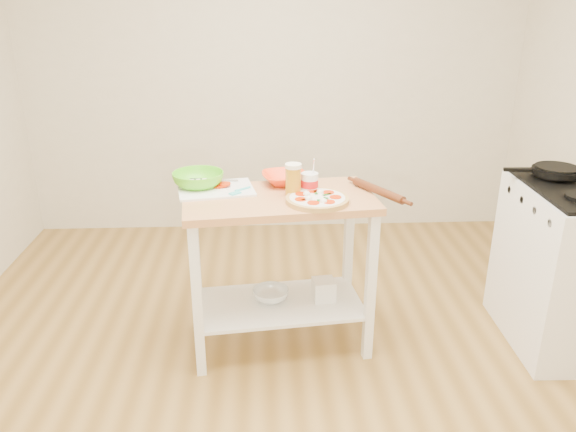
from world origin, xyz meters
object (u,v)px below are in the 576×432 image
at_px(knife, 207,180).
at_px(orange_bowl, 285,178).
at_px(skillet, 555,171).
at_px(shelf_bin, 324,290).
at_px(green_bowl, 198,180).
at_px(yogurt_tub, 310,183).
at_px(pizza, 317,199).
at_px(rolling_pin, 378,191).
at_px(cutting_board, 215,189).
at_px(spatula, 239,191).
at_px(beer_pint, 293,180).
at_px(shelf_glass_bowl, 271,295).
at_px(prep_island, 279,241).

bearing_deg(knife, orange_bowl, 2.05).
relative_size(skillet, shelf_bin, 3.45).
distance_m(green_bowl, shelf_bin, 0.94).
height_order(green_bowl, yogurt_tub, yogurt_tub).
height_order(pizza, orange_bowl, orange_bowl).
relative_size(yogurt_tub, rolling_pin, 0.52).
xyz_separation_m(cutting_board, rolling_pin, (0.87, -0.12, 0.01)).
bearing_deg(pizza, knife, 150.18).
height_order(spatula, orange_bowl, orange_bowl).
bearing_deg(skillet, orange_bowl, -173.99).
relative_size(beer_pint, shelf_glass_bowl, 0.83).
relative_size(rolling_pin, shelf_bin, 3.14).
bearing_deg(pizza, yogurt_tub, 100.71).
bearing_deg(rolling_pin, green_bowl, 170.25).
bearing_deg(yogurt_tub, shelf_bin, -10.94).
height_order(orange_bowl, shelf_bin, orange_bowl).
xyz_separation_m(green_bowl, shelf_glass_bowl, (0.39, -0.13, -0.65)).
bearing_deg(knife, skillet, 2.27).
bearing_deg(prep_island, skillet, 5.05).
distance_m(skillet, orange_bowl, 1.51).
xyz_separation_m(orange_bowl, rolling_pin, (0.49, -0.22, -0.01)).
bearing_deg(shelf_glass_bowl, orange_bowl, 64.40).
distance_m(cutting_board, green_bowl, 0.11).
bearing_deg(shelf_glass_bowl, knife, 149.20).
bearing_deg(spatula, prep_island, -51.81).
bearing_deg(beer_pint, shelf_bin, 5.05).
relative_size(knife, yogurt_tub, 1.38).
bearing_deg(prep_island, beer_pint, 7.81).
bearing_deg(beer_pint, cutting_board, 166.07).
bearing_deg(spatula, skillet, -36.31).
height_order(prep_island, spatula, spatula).
bearing_deg(beer_pint, orange_bowl, 100.54).
xyz_separation_m(prep_island, green_bowl, (-0.44, 0.16, 0.30)).
xyz_separation_m(spatula, yogurt_tub, (0.38, -0.00, 0.04)).
bearing_deg(yogurt_tub, pizza, -79.29).
height_order(skillet, cutting_board, skillet).
relative_size(skillet, beer_pint, 2.42).
xyz_separation_m(prep_island, pizza, (0.19, -0.10, 0.28)).
distance_m(green_bowl, beer_pint, 0.54).
xyz_separation_m(prep_island, beer_pint, (0.08, 0.01, 0.35)).
height_order(yogurt_tub, shelf_bin, yogurt_tub).
xyz_separation_m(prep_island, rolling_pin, (0.53, -0.00, 0.28)).
bearing_deg(shelf_bin, beer_pint, -174.95).
distance_m(prep_island, rolling_pin, 0.60).
relative_size(orange_bowl, shelf_bin, 2.06).
bearing_deg(orange_bowl, yogurt_tub, -53.14).
distance_m(green_bowl, yogurt_tub, 0.61).
bearing_deg(spatula, cutting_board, 113.73).
bearing_deg(yogurt_tub, knife, 160.94).
distance_m(skillet, beer_pint, 1.48).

